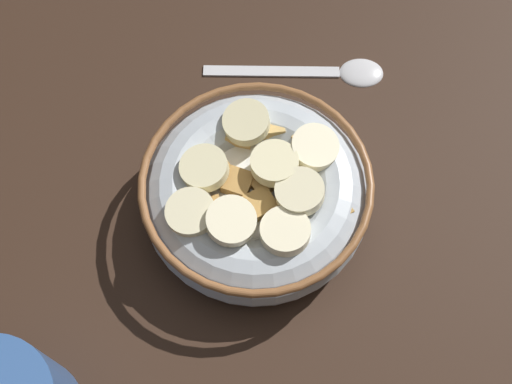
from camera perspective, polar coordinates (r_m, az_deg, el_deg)
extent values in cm
cube|color=#332116|center=(52.91, 0.00, -1.80)|extent=(135.28, 135.28, 2.00)
cylinder|color=#B2BCC6|center=(51.71, 0.00, -1.25)|extent=(9.25, 9.25, 0.60)
torus|color=#B2BCC6|center=(49.74, 0.00, -0.26)|extent=(16.82, 16.82, 4.91)
torus|color=brown|center=(47.78, 0.00, 0.80)|extent=(16.91, 16.91, 0.60)
cylinder|color=white|center=(48.90, 0.00, 0.18)|extent=(13.87, 13.87, 0.40)
cube|color=#B78947|center=(46.80, 3.62, -3.77)|extent=(2.15, 2.11, 0.98)
cube|color=tan|center=(46.23, 0.20, -6.04)|extent=(2.57, 2.52, 1.08)
cube|color=tan|center=(50.43, -1.34, 4.98)|extent=(2.79, 2.77, 1.08)
cube|color=tan|center=(46.83, -4.61, -3.82)|extent=(2.08, 2.08, 0.90)
cube|color=#B78947|center=(47.68, 0.36, -0.99)|extent=(2.38, 2.37, 0.91)
cube|color=#B78947|center=(48.22, -5.75, 0.07)|extent=(2.33, 2.40, 1.11)
cube|color=#B78947|center=(48.61, 0.50, 1.09)|extent=(2.16, 2.20, 0.99)
cube|color=tan|center=(50.49, 1.23, 5.70)|extent=(2.78, 2.77, 1.00)
cube|color=tan|center=(48.59, 2.73, 1.55)|extent=(2.78, 2.79, 1.03)
cube|color=#AD7F42|center=(48.35, -1.57, 0.81)|extent=(2.66, 2.65, 0.94)
cube|color=tan|center=(50.01, 4.65, 4.28)|extent=(1.97, 2.03, 1.03)
cube|color=#B78947|center=(49.17, -3.58, 2.17)|extent=(2.30, 2.27, 0.95)
cube|color=tan|center=(49.35, 6.09, 2.09)|extent=(2.80, 2.81, 0.97)
cube|color=#B78947|center=(47.73, 6.69, -1.44)|extent=(2.35, 2.36, 0.91)
cube|color=tan|center=(47.97, 4.04, -0.52)|extent=(1.99, 1.98, 0.91)
cube|color=#AD7F42|center=(47.65, -3.98, -1.69)|extent=(2.68, 2.65, 1.05)
cylinder|color=#F4EABC|center=(46.70, 3.73, 0.03)|extent=(4.97, 4.96, 1.42)
cylinder|color=#F9EFC6|center=(45.63, -2.13, -2.47)|extent=(4.23, 4.18, 1.46)
cylinder|color=beige|center=(47.84, 1.39, 2.64)|extent=(4.15, 4.12, 1.34)
cylinder|color=beige|center=(47.80, -4.42, 2.04)|extent=(4.97, 4.97, 1.40)
cylinder|color=#F9EFC6|center=(45.70, 2.50, -3.34)|extent=(4.90, 4.86, 1.31)
cylinder|color=#F9EFC6|center=(48.67, 4.99, 3.80)|extent=(4.42, 4.38, 1.55)
cylinder|color=beige|center=(49.61, -0.83, 5.94)|extent=(4.93, 4.99, 1.55)
cylinder|color=#F4EABC|center=(46.50, -5.56, -1.75)|extent=(4.93, 4.98, 1.36)
ellipsoid|color=silver|center=(58.45, 8.98, 10.16)|extent=(4.70, 4.73, 0.80)
cube|color=silver|center=(58.01, 1.31, 10.24)|extent=(8.76, 9.06, 0.36)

